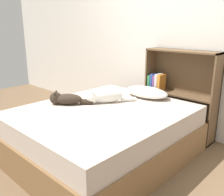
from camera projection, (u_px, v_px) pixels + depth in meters
name	position (u px, v px, depth m)	size (l,w,h in m)	color
ground_plane	(104.00, 156.00, 2.85)	(8.00, 8.00, 0.00)	brown
wall_back	(170.00, 40.00, 3.40)	(8.00, 0.06, 2.50)	silver
bed	(103.00, 134.00, 2.77)	(1.57, 1.85, 0.56)	brown
pillow	(146.00, 92.00, 3.15)	(0.59, 0.34, 0.12)	white
cat_light	(103.00, 97.00, 2.90)	(0.39, 0.52, 0.17)	white
cat_dark	(66.00, 99.00, 2.86)	(0.42, 0.39, 0.16)	#33281E
bookshelf	(179.00, 92.00, 3.32)	(0.95, 0.26, 1.14)	brown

